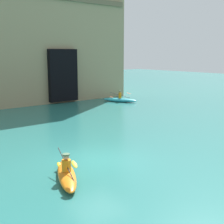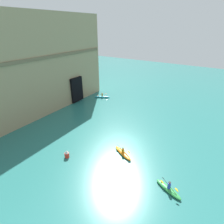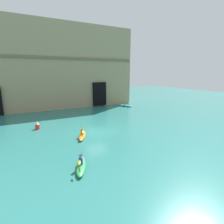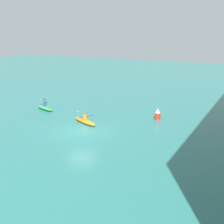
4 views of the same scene
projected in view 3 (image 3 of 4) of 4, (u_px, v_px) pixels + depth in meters
The scene contains 6 objects.
ground_plane at pixel (97, 131), 22.03m from camera, with size 120.00×120.00×0.00m, color #28706B.
cliff_bluff at pixel (48, 67), 36.09m from camera, with size 35.51×8.29×16.84m.
kayak_cyan at pixel (125, 105), 38.32m from camera, with size 2.42×3.46×1.15m.
kayak_orange at pixel (82, 135), 20.04m from camera, with size 1.98×3.21×1.04m.
kayak_green at pixel (81, 166), 13.41m from camera, with size 1.72×2.98×1.13m.
marker_buoy at pixel (37, 126), 22.83m from camera, with size 0.57×0.57×1.05m.
Camera 3 is at (-8.07, -19.44, 7.21)m, focal length 28.00 mm.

